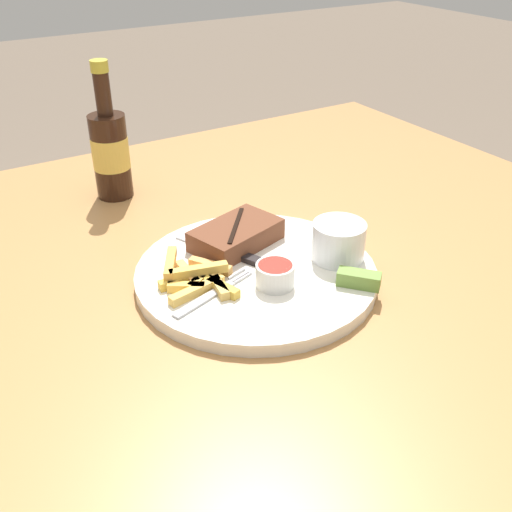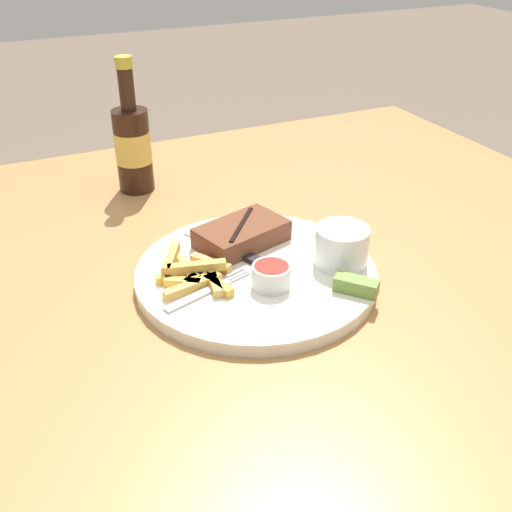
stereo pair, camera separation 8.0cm
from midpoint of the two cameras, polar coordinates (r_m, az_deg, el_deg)
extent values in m
cube|color=#A87542|center=(0.83, 2.76, -3.51)|extent=(1.32, 1.17, 0.04)
cylinder|color=#A87542|center=(1.69, 12.32, -0.16)|extent=(0.06, 0.06, 0.72)
cylinder|color=silver|center=(0.82, 2.81, -1.95)|extent=(0.33, 0.33, 0.01)
cylinder|color=white|center=(0.81, 2.82, -1.41)|extent=(0.33, 0.33, 0.00)
cube|color=brown|center=(0.86, 1.28, 2.02)|extent=(0.14, 0.11, 0.03)
cube|color=black|center=(0.86, 1.30, 2.98)|extent=(0.07, 0.09, 0.00)
cube|color=#F1A955|center=(0.80, -3.77, -1.36)|extent=(0.01, 0.06, 0.01)
cube|color=gold|center=(0.78, -2.76, -1.14)|extent=(0.08, 0.03, 0.01)
cube|color=#E09F52|center=(0.81, -1.54, -0.80)|extent=(0.04, 0.06, 0.01)
cube|color=gold|center=(0.77, -1.24, -2.58)|extent=(0.03, 0.07, 0.01)
cube|color=gold|center=(0.81, -5.30, -0.28)|extent=(0.05, 0.07, 0.01)
cube|color=#DBAF57|center=(0.78, -1.18, -2.39)|extent=(0.02, 0.07, 0.01)
cube|color=#E8B854|center=(0.77, -3.09, -2.98)|extent=(0.08, 0.03, 0.01)
cube|color=#E1B350|center=(0.79, -2.53, -1.93)|extent=(0.05, 0.04, 0.01)
cube|color=gold|center=(0.79, -4.19, -1.96)|extent=(0.07, 0.02, 0.01)
cube|color=#F0BA49|center=(0.77, -4.11, -2.62)|extent=(0.05, 0.04, 0.01)
cylinder|color=white|center=(0.83, 10.92, 0.87)|extent=(0.07, 0.07, 0.05)
cylinder|color=beige|center=(0.82, 11.06, 2.13)|extent=(0.07, 0.07, 0.01)
cylinder|color=silver|center=(0.77, 4.30, -2.05)|extent=(0.05, 0.05, 0.03)
cylinder|color=#B22319|center=(0.76, 4.34, -1.28)|extent=(0.04, 0.04, 0.01)
cube|color=olive|center=(0.78, 12.46, -2.86)|extent=(0.05, 0.06, 0.02)
cube|color=#B7B7BC|center=(0.76, -2.50, -3.86)|extent=(0.10, 0.04, 0.00)
cube|color=#B7B7BC|center=(0.79, 1.48, -2.11)|extent=(0.03, 0.01, 0.00)
cube|color=#B7B7BC|center=(0.79, 1.26, -1.98)|extent=(0.03, 0.01, 0.00)
cube|color=#B7B7BC|center=(0.80, 1.03, -1.85)|extent=(0.03, 0.01, 0.00)
cube|color=#B7B7BC|center=(0.87, -1.37, 1.13)|extent=(0.06, 0.11, 0.00)
cube|color=black|center=(0.82, 2.89, -0.58)|extent=(0.04, 0.06, 0.01)
cylinder|color=black|center=(1.07, -9.49, 9.80)|extent=(0.06, 0.06, 0.14)
cylinder|color=gold|center=(1.07, -9.52, 10.16)|extent=(0.06, 0.06, 0.05)
cylinder|color=black|center=(1.04, -10.00, 15.32)|extent=(0.03, 0.03, 0.07)
cylinder|color=gold|center=(1.03, -10.24, 17.69)|extent=(0.03, 0.03, 0.02)
camera|label=1|loc=(0.04, -87.14, 1.71)|focal=42.00mm
camera|label=2|loc=(0.04, 92.86, -1.71)|focal=42.00mm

